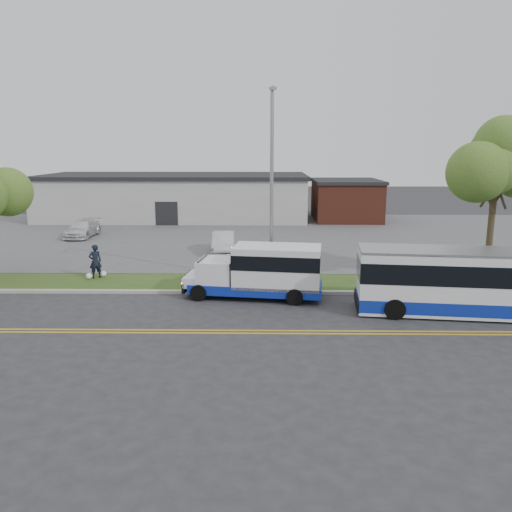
{
  "coord_description": "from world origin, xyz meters",
  "views": [
    {
      "loc": [
        2.6,
        -21.88,
        6.83
      ],
      "look_at": [
        2.24,
        2.26,
        1.6
      ],
      "focal_mm": 35.0,
      "sensor_mm": 36.0,
      "label": 1
    }
  ],
  "objects_px": {
    "streetlight_near": "(272,182)",
    "shuttle_bus": "(264,270)",
    "tree_east": "(497,161)",
    "pedestrian": "(95,261)",
    "parked_car_b": "(83,229)",
    "transit_bus": "(478,282)",
    "parked_car_a": "(223,242)"
  },
  "relations": [
    {
      "from": "tree_east",
      "to": "transit_bus",
      "type": "height_order",
      "value": "tree_east"
    },
    {
      "from": "tree_east",
      "to": "pedestrian",
      "type": "relative_size",
      "value": 4.62
    },
    {
      "from": "streetlight_near",
      "to": "shuttle_bus",
      "type": "bearing_deg",
      "value": -99.91
    },
    {
      "from": "shuttle_bus",
      "to": "tree_east",
      "type": "bearing_deg",
      "value": 19.94
    },
    {
      "from": "parked_car_a",
      "to": "parked_car_b",
      "type": "bearing_deg",
      "value": 150.3
    },
    {
      "from": "streetlight_near",
      "to": "transit_bus",
      "type": "bearing_deg",
      "value": -27.97
    },
    {
      "from": "transit_bus",
      "to": "parked_car_b",
      "type": "xyz_separation_m",
      "value": [
        -22.89,
        17.79,
        -0.66
      ]
    },
    {
      "from": "shuttle_bus",
      "to": "pedestrian",
      "type": "bearing_deg",
      "value": 168.66
    },
    {
      "from": "shuttle_bus",
      "to": "parked_car_a",
      "type": "xyz_separation_m",
      "value": [
        -2.64,
        9.83,
        -0.54
      ]
    },
    {
      "from": "tree_east",
      "to": "parked_car_a",
      "type": "xyz_separation_m",
      "value": [
        -14.03,
        7.35,
        -5.43
      ]
    },
    {
      "from": "streetlight_near",
      "to": "shuttle_bus",
      "type": "distance_m",
      "value": 4.52
    },
    {
      "from": "tree_east",
      "to": "parked_car_a",
      "type": "distance_m",
      "value": 16.74
    },
    {
      "from": "shuttle_bus",
      "to": "transit_bus",
      "type": "xyz_separation_m",
      "value": [
        8.91,
        -2.32,
        0.07
      ]
    },
    {
      "from": "shuttle_bus",
      "to": "pedestrian",
      "type": "distance_m",
      "value": 9.38
    },
    {
      "from": "tree_east",
      "to": "parked_car_b",
      "type": "xyz_separation_m",
      "value": [
        -25.37,
        12.99,
        -5.48
      ]
    },
    {
      "from": "pedestrian",
      "to": "parked_car_b",
      "type": "relative_size",
      "value": 0.42
    },
    {
      "from": "tree_east",
      "to": "parked_car_b",
      "type": "height_order",
      "value": "tree_east"
    },
    {
      "from": "parked_car_a",
      "to": "parked_car_b",
      "type": "height_order",
      "value": "parked_car_a"
    },
    {
      "from": "pedestrian",
      "to": "parked_car_b",
      "type": "distance_m",
      "value": 13.44
    },
    {
      "from": "transit_bus",
      "to": "parked_car_a",
      "type": "distance_m",
      "value": 16.78
    },
    {
      "from": "streetlight_near",
      "to": "pedestrian",
      "type": "distance_m",
      "value": 10.21
    },
    {
      "from": "shuttle_bus",
      "to": "parked_car_a",
      "type": "height_order",
      "value": "shuttle_bus"
    },
    {
      "from": "pedestrian",
      "to": "parked_car_a",
      "type": "height_order",
      "value": "pedestrian"
    },
    {
      "from": "tree_east",
      "to": "shuttle_bus",
      "type": "distance_m",
      "value": 12.64
    },
    {
      "from": "pedestrian",
      "to": "streetlight_near",
      "type": "bearing_deg",
      "value": 140.34
    },
    {
      "from": "streetlight_near",
      "to": "shuttle_bus",
      "type": "relative_size",
      "value": 1.44
    },
    {
      "from": "pedestrian",
      "to": "tree_east",
      "type": "bearing_deg",
      "value": 143.92
    },
    {
      "from": "transit_bus",
      "to": "tree_east",
      "type": "bearing_deg",
      "value": 69.28
    },
    {
      "from": "tree_east",
      "to": "streetlight_near",
      "type": "height_order",
      "value": "streetlight_near"
    },
    {
      "from": "shuttle_bus",
      "to": "parked_car_b",
      "type": "relative_size",
      "value": 1.53
    },
    {
      "from": "streetlight_near",
      "to": "parked_car_a",
      "type": "height_order",
      "value": "streetlight_near"
    },
    {
      "from": "shuttle_bus",
      "to": "parked_car_b",
      "type": "height_order",
      "value": "shuttle_bus"
    }
  ]
}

